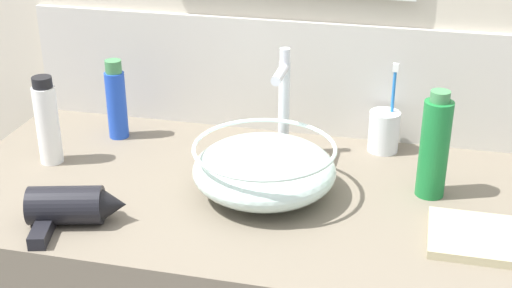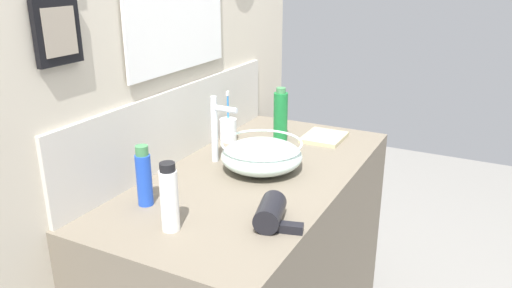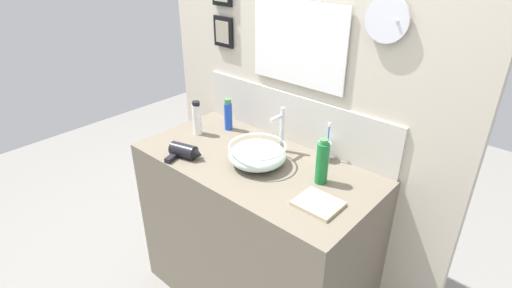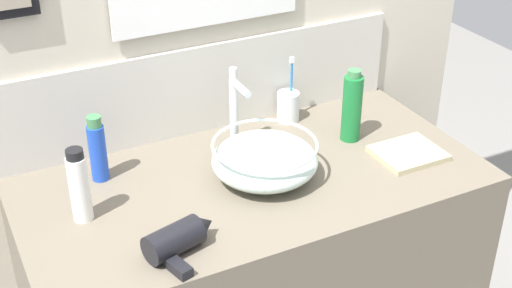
{
  "view_description": "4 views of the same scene",
  "coord_description": "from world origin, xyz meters",
  "px_view_note": "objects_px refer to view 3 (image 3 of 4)",
  "views": [
    {
      "loc": [
        0.3,
        -1.21,
        1.59
      ],
      "look_at": [
        0.01,
        0.0,
        1.02
      ],
      "focal_mm": 50.0,
      "sensor_mm": 36.0,
      "label": 1
    },
    {
      "loc": [
        -1.39,
        -0.72,
        1.58
      ],
      "look_at": [
        0.01,
        0.0,
        1.02
      ],
      "focal_mm": 35.0,
      "sensor_mm": 36.0,
      "label": 2
    },
    {
      "loc": [
        1.13,
        -1.26,
        1.9
      ],
      "look_at": [
        0.01,
        0.0,
        1.02
      ],
      "focal_mm": 28.0,
      "sensor_mm": 36.0,
      "label": 3
    },
    {
      "loc": [
        -0.7,
        -1.41,
        1.93
      ],
      "look_at": [
        0.01,
        0.0,
        1.02
      ],
      "focal_mm": 50.0,
      "sensor_mm": 36.0,
      "label": 4
    }
  ],
  "objects_px": {
    "hand_towel": "(318,204)",
    "lotion_bottle": "(228,115)",
    "hair_drier": "(185,152)",
    "shampoo_bottle": "(322,162)",
    "faucet": "(281,127)",
    "soap_dispenser": "(197,118)",
    "glass_bowl_sink": "(257,154)",
    "toothbrush_cup": "(324,151)"
  },
  "relations": [
    {
      "from": "faucet",
      "to": "hand_towel",
      "type": "relative_size",
      "value": 1.33
    },
    {
      "from": "hair_drier",
      "to": "soap_dispenser",
      "type": "bearing_deg",
      "value": 126.27
    },
    {
      "from": "toothbrush_cup",
      "to": "soap_dispenser",
      "type": "bearing_deg",
      "value": -162.12
    },
    {
      "from": "shampoo_bottle",
      "to": "hand_towel",
      "type": "bearing_deg",
      "value": -59.64
    },
    {
      "from": "glass_bowl_sink",
      "to": "faucet",
      "type": "height_order",
      "value": "faucet"
    },
    {
      "from": "hair_drier",
      "to": "lotion_bottle",
      "type": "relative_size",
      "value": 1.01
    },
    {
      "from": "hand_towel",
      "to": "lotion_bottle",
      "type": "bearing_deg",
      "value": 161.25
    },
    {
      "from": "toothbrush_cup",
      "to": "hand_towel",
      "type": "bearing_deg",
      "value": -59.88
    },
    {
      "from": "toothbrush_cup",
      "to": "lotion_bottle",
      "type": "height_order",
      "value": "toothbrush_cup"
    },
    {
      "from": "faucet",
      "to": "toothbrush_cup",
      "type": "height_order",
      "value": "faucet"
    },
    {
      "from": "soap_dispenser",
      "to": "shampoo_bottle",
      "type": "xyz_separation_m",
      "value": [
        0.79,
        0.04,
        0.01
      ]
    },
    {
      "from": "faucet",
      "to": "hand_towel",
      "type": "xyz_separation_m",
      "value": [
        0.4,
        -0.26,
        -0.13
      ]
    },
    {
      "from": "toothbrush_cup",
      "to": "shampoo_bottle",
      "type": "relative_size",
      "value": 0.93
    },
    {
      "from": "toothbrush_cup",
      "to": "shampoo_bottle",
      "type": "bearing_deg",
      "value": -60.08
    },
    {
      "from": "hair_drier",
      "to": "soap_dispenser",
      "type": "height_order",
      "value": "soap_dispenser"
    },
    {
      "from": "lotion_bottle",
      "to": "shampoo_bottle",
      "type": "distance_m",
      "value": 0.71
    },
    {
      "from": "faucet",
      "to": "soap_dispenser",
      "type": "xyz_separation_m",
      "value": [
        -0.47,
        -0.14,
        -0.04
      ]
    },
    {
      "from": "lotion_bottle",
      "to": "shampoo_bottle",
      "type": "xyz_separation_m",
      "value": [
        0.7,
        -0.11,
        0.01
      ]
    },
    {
      "from": "lotion_bottle",
      "to": "hand_towel",
      "type": "distance_m",
      "value": 0.84
    },
    {
      "from": "soap_dispenser",
      "to": "faucet",
      "type": "bearing_deg",
      "value": 16.8
    },
    {
      "from": "hair_drier",
      "to": "hand_towel",
      "type": "xyz_separation_m",
      "value": [
        0.72,
        0.11,
        -0.03
      ]
    },
    {
      "from": "hair_drier",
      "to": "toothbrush_cup",
      "type": "xyz_separation_m",
      "value": [
        0.52,
        0.44,
        0.01
      ]
    },
    {
      "from": "glass_bowl_sink",
      "to": "shampoo_bottle",
      "type": "relative_size",
      "value": 1.29
    },
    {
      "from": "soap_dispenser",
      "to": "shampoo_bottle",
      "type": "distance_m",
      "value": 0.79
    },
    {
      "from": "lotion_bottle",
      "to": "hand_towel",
      "type": "height_order",
      "value": "lotion_bottle"
    },
    {
      "from": "faucet",
      "to": "lotion_bottle",
      "type": "bearing_deg",
      "value": 178.27
    },
    {
      "from": "glass_bowl_sink",
      "to": "hand_towel",
      "type": "relative_size",
      "value": 1.55
    },
    {
      "from": "lotion_bottle",
      "to": "hair_drier",
      "type": "bearing_deg",
      "value": -78.68
    },
    {
      "from": "faucet",
      "to": "hair_drier",
      "type": "bearing_deg",
      "value": -130.49
    },
    {
      "from": "hair_drier",
      "to": "hand_towel",
      "type": "distance_m",
      "value": 0.72
    },
    {
      "from": "hair_drier",
      "to": "soap_dispenser",
      "type": "relative_size",
      "value": 0.97
    },
    {
      "from": "glass_bowl_sink",
      "to": "soap_dispenser",
      "type": "bearing_deg",
      "value": 175.96
    },
    {
      "from": "glass_bowl_sink",
      "to": "hair_drier",
      "type": "relative_size",
      "value": 1.49
    },
    {
      "from": "soap_dispenser",
      "to": "hand_towel",
      "type": "relative_size",
      "value": 1.06
    },
    {
      "from": "hair_drier",
      "to": "lotion_bottle",
      "type": "bearing_deg",
      "value": 101.32
    },
    {
      "from": "hair_drier",
      "to": "shampoo_bottle",
      "type": "distance_m",
      "value": 0.68
    },
    {
      "from": "toothbrush_cup",
      "to": "glass_bowl_sink",
      "type": "bearing_deg",
      "value": -129.65
    },
    {
      "from": "hand_towel",
      "to": "faucet",
      "type": "bearing_deg",
      "value": 147.6
    },
    {
      "from": "faucet",
      "to": "lotion_bottle",
      "type": "xyz_separation_m",
      "value": [
        -0.39,
        0.01,
        -0.05
      ]
    },
    {
      "from": "hand_towel",
      "to": "glass_bowl_sink",
      "type": "bearing_deg",
      "value": 168.76
    },
    {
      "from": "glass_bowl_sink",
      "to": "toothbrush_cup",
      "type": "xyz_separation_m",
      "value": [
        0.21,
        0.25,
        -0.01
      ]
    },
    {
      "from": "lotion_bottle",
      "to": "glass_bowl_sink",
      "type": "bearing_deg",
      "value": -25.96
    }
  ]
}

